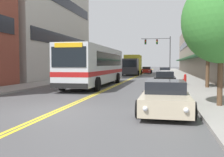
% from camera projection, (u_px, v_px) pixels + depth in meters
% --- Properties ---
extents(ground_plane, '(240.00, 240.00, 0.00)m').
position_uv_depth(ground_plane, '(141.00, 74.00, 46.10)').
color(ground_plane, '#4C4C4F').
extents(sidewalk_left, '(2.92, 106.00, 0.13)m').
position_uv_depth(sidewalk_left, '(105.00, 74.00, 47.53)').
color(sidewalk_left, gray).
rests_on(sidewalk_left, ground_plane).
extents(sidewalk_right, '(2.92, 106.00, 0.13)m').
position_uv_depth(sidewalk_right, '(180.00, 74.00, 44.67)').
color(sidewalk_right, gray).
rests_on(sidewalk_right, ground_plane).
extents(centre_line, '(0.34, 106.00, 0.01)m').
position_uv_depth(centre_line, '(141.00, 74.00, 46.10)').
color(centre_line, yellow).
rests_on(centre_line, ground_plane).
extents(storefront_row_right, '(9.10, 68.00, 10.13)m').
position_uv_depth(storefront_row_right, '(214.00, 46.00, 43.20)').
color(storefront_row_right, gray).
rests_on(storefront_row_right, ground_plane).
extents(city_bus, '(2.89, 12.46, 3.27)m').
position_uv_depth(city_bus, '(96.00, 65.00, 21.65)').
color(city_bus, silver).
rests_on(city_bus, ground_plane).
extents(car_charcoal_parked_left_near, '(2.02, 4.22, 1.17)m').
position_uv_depth(car_charcoal_parked_left_near, '(100.00, 74.00, 33.52)').
color(car_charcoal_parked_left_near, '#232328').
rests_on(car_charcoal_parked_left_near, ground_plane).
extents(car_dark_grey_parked_left_mid, '(1.98, 4.71, 1.44)m').
position_uv_depth(car_dark_grey_parked_left_mid, '(113.00, 71.00, 41.71)').
color(car_dark_grey_parked_left_mid, '#38383D').
rests_on(car_dark_grey_parked_left_mid, ground_plane).
extents(car_champagne_parked_right_foreground, '(2.02, 4.71, 1.23)m').
position_uv_depth(car_champagne_parked_right_foreground, '(165.00, 97.00, 9.94)').
color(car_champagne_parked_right_foreground, beige).
rests_on(car_champagne_parked_right_foreground, ground_plane).
extents(car_black_parked_right_mid, '(2.00, 4.53, 1.24)m').
position_uv_depth(car_black_parked_right_mid, '(165.00, 79.00, 22.07)').
color(car_black_parked_right_mid, black).
rests_on(car_black_parked_right_mid, ground_plane).
extents(car_white_parked_right_far, '(2.21, 4.72, 1.29)m').
position_uv_depth(car_white_parked_right_far, '(165.00, 71.00, 43.90)').
color(car_white_parked_right_far, white).
rests_on(car_white_parked_right_far, ground_plane).
extents(car_red_moving_lead, '(2.10, 4.91, 1.32)m').
position_uv_depth(car_red_moving_lead, '(147.00, 70.00, 51.09)').
color(car_red_moving_lead, maroon).
rests_on(car_red_moving_lead, ground_plane).
extents(box_truck, '(2.84, 7.41, 3.44)m').
position_uv_depth(box_truck, '(132.00, 65.00, 42.96)').
color(box_truck, '#38383D').
rests_on(box_truck, ground_plane).
extents(traffic_signal_mast, '(5.49, 0.38, 7.03)m').
position_uv_depth(traffic_signal_mast, '(160.00, 48.00, 47.00)').
color(traffic_signal_mast, '#47474C').
rests_on(traffic_signal_mast, ground_plane).
extents(street_tree_right_near, '(3.29, 3.29, 5.41)m').
position_uv_depth(street_tree_right_near, '(222.00, 20.00, 10.41)').
color(street_tree_right_near, brown).
rests_on(street_tree_right_near, sidewalk_right).
extents(street_tree_right_mid, '(2.94, 2.94, 5.75)m').
position_uv_depth(street_tree_right_mid, '(208.00, 33.00, 18.60)').
color(street_tree_right_mid, brown).
rests_on(street_tree_right_mid, sidewalk_right).
extents(fire_hydrant, '(0.30, 0.22, 0.91)m').
position_uv_depth(fire_hydrant, '(185.00, 79.00, 21.18)').
color(fire_hydrant, red).
rests_on(fire_hydrant, sidewalk_right).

